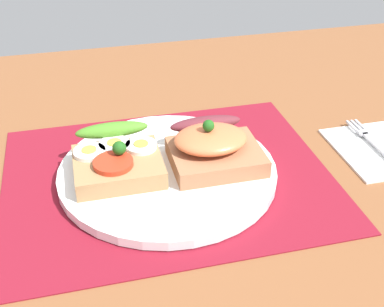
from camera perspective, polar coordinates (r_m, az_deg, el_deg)
ground_plane at (r=61.33cm, az=-2.73°, el=-3.93°), size 120.00×90.00×3.20cm
placemat at (r=60.30cm, az=-2.77°, el=-2.59°), size 38.57×30.82×0.30cm
plate at (r=59.89cm, az=-2.79°, el=-2.04°), size 25.88×25.88×1.13cm
sandwich_egg_tomato at (r=59.04cm, az=-8.57°, el=-0.49°), size 10.02×10.16×4.35cm
sandwich_salmon at (r=59.46cm, az=2.43°, el=0.72°), size 10.63×10.14×5.71cm
napkin at (r=69.72cm, az=20.74°, el=0.57°), size 11.67×12.73×0.60cm
fork at (r=69.23cm, az=20.28°, el=0.88°), size 1.62×14.53×0.32cm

